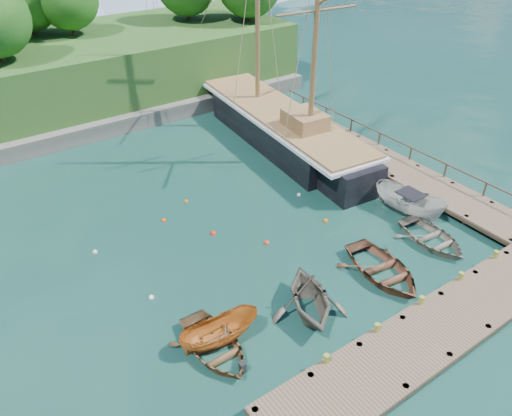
# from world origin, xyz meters

# --- Properties ---
(ground) EXTENTS (160.00, 160.00, 0.00)m
(ground) POSITION_xyz_m (0.00, 0.00, 0.00)
(ground) COLOR #11352B
(ground) RESTS_ON ground
(dock_near) EXTENTS (20.00, 3.20, 1.10)m
(dock_near) POSITION_xyz_m (2.00, -6.50, 0.43)
(dock_near) COLOR #4F3D2F
(dock_near) RESTS_ON ground
(dock_east) EXTENTS (3.20, 24.00, 1.10)m
(dock_east) POSITION_xyz_m (11.50, 7.00, 0.43)
(dock_east) COLOR #4F3D2F
(dock_east) RESTS_ON ground
(bollard_0) EXTENTS (0.26, 0.26, 0.45)m
(bollard_0) POSITION_xyz_m (-4.00, -5.10, 0.00)
(bollard_0) COLOR olive
(bollard_0) RESTS_ON ground
(bollard_1) EXTENTS (0.26, 0.26, 0.45)m
(bollard_1) POSITION_xyz_m (-1.00, -5.10, 0.00)
(bollard_1) COLOR olive
(bollard_1) RESTS_ON ground
(bollard_2) EXTENTS (0.26, 0.26, 0.45)m
(bollard_2) POSITION_xyz_m (2.00, -5.10, 0.00)
(bollard_2) COLOR olive
(bollard_2) RESTS_ON ground
(bollard_3) EXTENTS (0.26, 0.26, 0.45)m
(bollard_3) POSITION_xyz_m (5.00, -5.10, 0.00)
(bollard_3) COLOR olive
(bollard_3) RESTS_ON ground
(bollard_4) EXTENTS (0.26, 0.26, 0.45)m
(bollard_4) POSITION_xyz_m (8.00, -5.10, 0.00)
(bollard_4) COLOR olive
(bollard_4) RESTS_ON ground
(rowboat_0) EXTENTS (3.16, 4.41, 0.91)m
(rowboat_0) POSITION_xyz_m (-7.28, -1.47, 0.00)
(rowboat_0) COLOR brown
(rowboat_0) RESTS_ON ground
(rowboat_1) EXTENTS (5.21, 5.49, 2.27)m
(rowboat_1) POSITION_xyz_m (-2.32, -2.02, 0.00)
(rowboat_1) COLOR #5F5A4D
(rowboat_1) RESTS_ON ground
(rowboat_2) EXTENTS (4.18, 5.41, 1.03)m
(rowboat_2) POSITION_xyz_m (2.58, -2.19, 0.00)
(rowboat_2) COLOR brown
(rowboat_2) RESTS_ON ground
(rowboat_3) EXTENTS (3.55, 4.70, 0.92)m
(rowboat_3) POSITION_xyz_m (7.00, -1.87, 0.00)
(rowboat_3) COLOR #6B6659
(rowboat_3) RESTS_ON ground
(motorboat_orange) EXTENTS (3.94, 1.85, 1.47)m
(motorboat_orange) POSITION_xyz_m (-6.80, -1.14, 0.00)
(motorboat_orange) COLOR #C06720
(motorboat_orange) RESTS_ON ground
(cabin_boat_white) EXTENTS (2.63, 5.01, 1.84)m
(cabin_boat_white) POSITION_xyz_m (8.28, 1.00, 0.00)
(cabin_boat_white) COLOR silver
(cabin_boat_white) RESTS_ON ground
(schooner) EXTENTS (6.67, 26.68, 19.40)m
(schooner) POSITION_xyz_m (7.89, 13.49, 1.08)
(schooner) COLOR black
(schooner) RESTS_ON ground
(mooring_buoy_0) EXTENTS (0.28, 0.28, 0.28)m
(mooring_buoy_0) POSITION_xyz_m (-8.12, 3.25, 0.00)
(mooring_buoy_0) COLOR white
(mooring_buoy_0) RESTS_ON ground
(mooring_buoy_1) EXTENTS (0.35, 0.35, 0.35)m
(mooring_buoy_1) POSITION_xyz_m (-2.81, 6.10, 0.00)
(mooring_buoy_1) COLOR red
(mooring_buoy_1) RESTS_ON ground
(mooring_buoy_2) EXTENTS (0.32, 0.32, 0.32)m
(mooring_buoy_2) POSITION_xyz_m (-0.77, 3.56, 0.00)
(mooring_buoy_2) COLOR red
(mooring_buoy_2) RESTS_ON ground
(mooring_buoy_3) EXTENTS (0.28, 0.28, 0.28)m
(mooring_buoy_3) POSITION_xyz_m (4.05, 6.53, 0.00)
(mooring_buoy_3) COLOR silver
(mooring_buoy_3) RESTS_ON ground
(mooring_buoy_4) EXTENTS (0.29, 0.29, 0.29)m
(mooring_buoy_4) POSITION_xyz_m (-4.59, 8.98, 0.00)
(mooring_buoy_4) COLOR #EF5101
(mooring_buoy_4) RESTS_ON ground
(mooring_buoy_5) EXTENTS (0.28, 0.28, 0.28)m
(mooring_buoy_5) POSITION_xyz_m (-2.44, 10.12, 0.00)
(mooring_buoy_5) COLOR #DD5E00
(mooring_buoy_5) RESTS_ON ground
(mooring_buoy_6) EXTENTS (0.29, 0.29, 0.29)m
(mooring_buoy_6) POSITION_xyz_m (-9.15, 8.40, 0.00)
(mooring_buoy_6) COLOR silver
(mooring_buoy_6) RESTS_ON ground
(mooring_buoy_7) EXTENTS (0.31, 0.31, 0.31)m
(mooring_buoy_7) POSITION_xyz_m (3.49, 3.26, 0.00)
(mooring_buoy_7) COLOR #DF6407
(mooring_buoy_7) RESTS_ON ground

